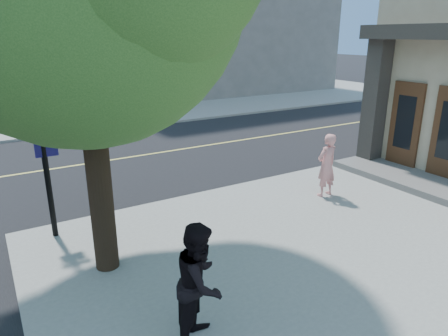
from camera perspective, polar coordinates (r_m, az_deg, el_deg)
ground at (r=9.97m, az=-22.59°, el=-7.82°), size 140.00×140.00×0.00m
road_ew at (r=14.17m, az=-25.58°, el=-0.58°), size 140.00×9.00×0.01m
sidewalk_ne at (r=34.03m, az=-5.73°, el=11.28°), size 29.00×25.00×0.12m
man_on_phone at (r=10.75m, az=14.23°, el=0.38°), size 0.63×0.43×1.66m
pedestrian at (r=5.64m, az=-3.35°, el=-15.82°), size 1.06×1.07×1.74m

